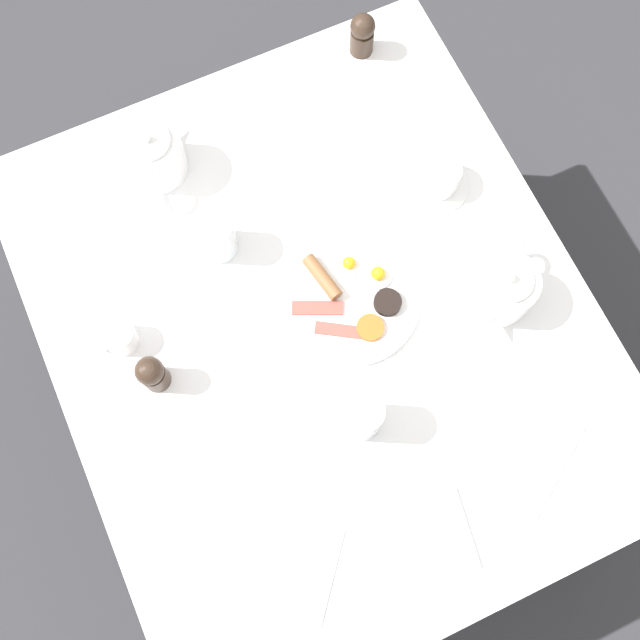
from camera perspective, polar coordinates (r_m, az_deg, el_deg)
ground_plane at (r=2.18m, az=0.00°, el=-5.57°), size 8.00×8.00×0.00m
table at (r=1.53m, az=0.00°, el=-0.85°), size 1.03×1.23×0.73m
breakfast_plate at (r=1.48m, az=2.44°, el=1.74°), size 0.27×0.27×0.04m
teapot_near at (r=1.47m, az=13.76°, el=2.33°), size 0.17×0.15×0.13m
teapot_far at (r=1.58m, az=-12.55°, el=12.12°), size 0.12×0.21×0.13m
teacup_with_saucer_left at (r=1.57m, az=8.96°, el=10.71°), size 0.14×0.14×0.07m
water_glass_tall at (r=1.49m, az=-7.89°, el=6.33°), size 0.07×0.07×0.11m
water_glass_short at (r=1.37m, az=3.25°, el=-7.36°), size 0.07×0.07×0.12m
creamer_jug at (r=1.48m, az=-15.07°, el=-1.27°), size 0.09×0.07×0.06m
pepper_grinder at (r=1.42m, az=-12.67°, el=-4.01°), size 0.05×0.05×0.10m
salt_grinder at (r=1.71m, az=3.24°, el=20.94°), size 0.05×0.05×0.10m
napkin_folded at (r=1.43m, az=9.60°, el=-15.72°), size 0.10×0.16×0.01m
fork_by_plate at (r=1.41m, az=0.74°, el=-18.93°), size 0.12×0.14×0.00m
knife_by_plate at (r=1.48m, az=17.74°, el=-10.83°), size 0.19×0.13×0.00m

